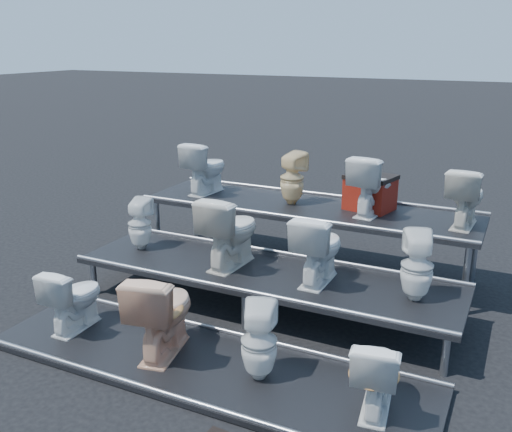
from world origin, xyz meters
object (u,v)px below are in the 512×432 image
at_px(toilet_1, 162,311).
at_px(toilet_8, 205,167).
at_px(toilet_3, 377,372).
at_px(red_crate, 370,194).
at_px(toilet_9, 292,178).
at_px(toilet_6, 319,248).
at_px(toilet_7, 417,266).
at_px(toilet_0, 74,297).
at_px(toilet_10, 372,185).
at_px(toilet_11, 466,197).
at_px(toilet_2, 259,341).
at_px(toilet_4, 140,224).
at_px(toilet_5, 230,230).

relative_size(toilet_1, toilet_8, 1.18).
height_order(toilet_3, red_crate, red_crate).
bearing_deg(toilet_9, toilet_6, 141.68).
xyz_separation_m(toilet_6, toilet_7, (0.99, 0.00, -0.03)).
bearing_deg(toilet_0, toilet_10, -132.93).
distance_m(toilet_0, toilet_8, 2.73).
bearing_deg(toilet_11, toilet_1, 52.55).
bearing_deg(toilet_6, toilet_2, 88.21).
bearing_deg(toilet_9, toilet_3, 143.70).
bearing_deg(toilet_11, red_crate, -5.20).
relative_size(toilet_0, red_crate, 1.25).
height_order(toilet_7, toilet_8, toilet_8).
distance_m(toilet_3, toilet_10, 2.84).
relative_size(toilet_0, toilet_4, 1.08).
distance_m(toilet_3, toilet_11, 2.74).
relative_size(toilet_7, toilet_11, 1.02).
relative_size(toilet_7, toilet_10, 0.95).
relative_size(toilet_10, red_crate, 1.35).
bearing_deg(toilet_2, toilet_10, -112.72).
relative_size(toilet_0, toilet_11, 0.99).
relative_size(toilet_1, red_crate, 1.55).
xyz_separation_m(toilet_2, toilet_3, (1.02, 0.00, -0.02)).
xyz_separation_m(toilet_4, toilet_6, (2.24, 0.00, 0.06)).
xyz_separation_m(toilet_0, toilet_8, (0.01, 2.60, 0.82)).
height_order(toilet_1, toilet_5, toilet_5).
height_order(toilet_6, red_crate, red_crate).
height_order(toilet_1, toilet_6, toilet_6).
bearing_deg(toilet_7, red_crate, -76.38).
bearing_deg(toilet_9, toilet_11, -160.91).
distance_m(toilet_5, toilet_11, 2.63).
bearing_deg(toilet_3, toilet_1, -7.30).
bearing_deg(toilet_0, toilet_5, -131.34).
relative_size(toilet_6, toilet_9, 1.11).
relative_size(toilet_2, toilet_9, 1.04).
relative_size(toilet_9, toilet_10, 0.92).
distance_m(toilet_10, toilet_11, 1.05).
distance_m(toilet_5, toilet_7, 2.01).
xyz_separation_m(toilet_0, toilet_9, (1.28, 2.60, 0.80)).
bearing_deg(toilet_3, toilet_0, -7.30).
relative_size(toilet_0, toilet_7, 0.98).
bearing_deg(toilet_1, toilet_2, 168.55).
height_order(toilet_7, toilet_9, toilet_9).
xyz_separation_m(toilet_0, toilet_10, (2.30, 2.60, 0.83)).
relative_size(toilet_10, toilet_11, 1.08).
xyz_separation_m(toilet_6, toilet_9, (-0.83, 1.30, 0.36)).
xyz_separation_m(toilet_6, toilet_11, (1.24, 1.30, 0.37)).
relative_size(toilet_4, toilet_8, 0.88).
height_order(toilet_8, toilet_10, toilet_10).
distance_m(toilet_2, toilet_4, 2.57).
distance_m(toilet_6, toilet_7, 0.99).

